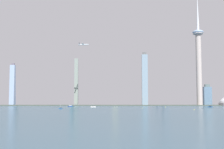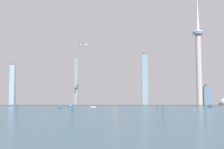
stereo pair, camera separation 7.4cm
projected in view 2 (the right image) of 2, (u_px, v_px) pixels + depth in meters
The scene contains 23 objects.
ground_plane at pixel (105, 111), 528.89m from camera, with size 6000.00×6000.00×0.00m, color #304D5E.
waterfront_pier at pixel (107, 105), 949.58m from camera, with size 933.96×57.85×2.40m, color #414B41.
observation_tower at pixel (199, 56), 960.71m from camera, with size 35.06×35.06×368.41m.
skyscraper_0 at pixel (13, 85), 997.02m from camera, with size 15.67×27.83×139.73m.
skyscraper_1 at pixel (76, 82), 996.77m from camera, with size 12.01×15.51×155.66m.
skyscraper_2 at pixel (165, 84), 1065.30m from camera, with size 20.49×26.55×150.81m.
skyscraper_4 at pixel (15, 88), 1047.90m from camera, with size 19.65×21.03×119.78m.
skyscraper_5 at pixel (115, 84), 1048.28m from camera, with size 18.65×16.18×149.43m.
skyscraper_6 at pixel (148, 98), 1055.13m from camera, with size 25.79×13.63×73.68m.
skyscraper_7 at pixel (208, 89), 1065.98m from camera, with size 19.72×23.69×136.54m.
skyscraper_8 at pixel (207, 96), 982.94m from camera, with size 25.53×15.79×69.22m.
skyscraper_9 at pixel (159, 99), 1021.07m from camera, with size 12.80×27.68×42.90m.
skyscraper_10 at pixel (74, 90), 1037.00m from camera, with size 27.03×21.23×106.28m.
skyscraper_11 at pixel (145, 80), 962.10m from camera, with size 18.51×12.68×171.83m.
boat_1 at pixel (210, 107), 776.65m from camera, with size 11.49×11.93×7.91m.
boat_2 at pixel (70, 106), 816.87m from camera, with size 10.83×8.80×7.37m.
boat_3 at pixel (71, 106), 876.31m from camera, with size 11.40×4.77×2.98m.
boat_6 at pixel (93, 107), 768.07m from camera, with size 14.47×9.56×10.39m.
boat_7 at pixel (61, 108), 636.71m from camera, with size 7.96×3.75×9.26m.
channel_buoy_0 at pixel (194, 110), 577.36m from camera, with size 1.50×1.50×1.60m, color yellow.
channel_buoy_1 at pixel (142, 108), 667.31m from camera, with size 1.51×1.51×1.61m, color yellow.
channel_buoy_2 at pixel (166, 107), 782.70m from camera, with size 1.55×1.55×1.79m, color yellow.
airplane at pixel (83, 45), 877.01m from camera, with size 30.12×32.37×8.10m.
Camera 2 is at (9.06, -532.47, 21.05)m, focal length 48.04 mm.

